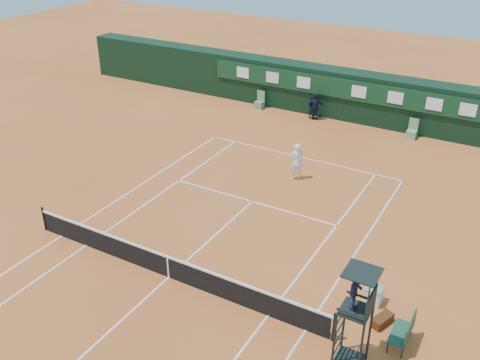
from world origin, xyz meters
name	(u,v)px	position (x,y,z in m)	size (l,w,h in m)	color
ground	(169,277)	(0.00, 0.00, 0.00)	(90.00, 90.00, 0.00)	#C8682F
court_lines	(169,277)	(0.00, 0.00, 0.01)	(11.05, 23.85, 0.01)	silver
tennis_net	(168,266)	(0.00, 0.00, 0.51)	(12.90, 0.10, 1.10)	black
back_wall	(347,95)	(0.00, 18.74, 1.51)	(40.00, 1.65, 3.00)	black
linesman_chair_left	(260,104)	(-5.50, 17.48, 0.32)	(0.55, 0.50, 1.15)	#598865
linesman_chair_right	(412,133)	(4.50, 17.48, 0.32)	(0.55, 0.50, 1.15)	#649975
umpire_chair	(357,299)	(7.14, -0.61, 2.46)	(0.96, 0.95, 3.42)	black
player_bench	(405,331)	(8.37, 0.89, 0.60)	(0.55, 1.20, 1.10)	#1B4531
tennis_bag	(382,320)	(7.53, 1.51, 0.16)	(0.36, 0.83, 0.31)	black
cooler	(374,295)	(6.95, 2.40, 0.33)	(0.57, 0.57, 0.65)	silver
tennis_ball	(261,184)	(-0.39, 8.04, 0.03)	(0.06, 0.06, 0.06)	yellow
player	(297,161)	(0.78, 9.50, 0.95)	(0.69, 0.46, 1.90)	white
ball_kid_left	(312,107)	(-1.80, 17.56, 0.73)	(0.71, 0.55, 1.46)	black
ball_kid_right	(315,107)	(-1.53, 17.40, 0.85)	(1.00, 0.42, 1.70)	black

